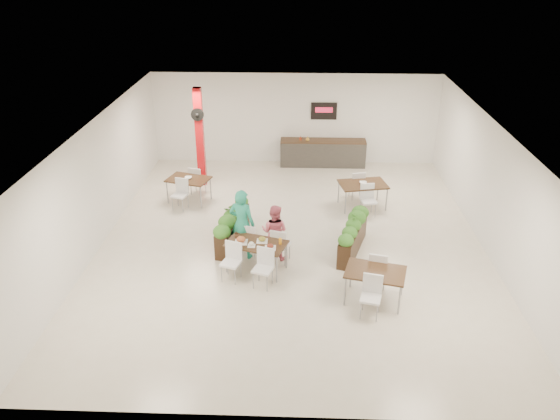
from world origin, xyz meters
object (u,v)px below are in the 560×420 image
object	(u,v)px
diner_man	(242,224)
side_table_c	(375,276)
planter_right	(353,234)
side_table_a	(189,182)
red_column	(200,136)
planter_left	(233,224)
side_table_b	(363,187)
main_table	(256,247)
diner_woman	(274,232)
service_counter	(323,152)

from	to	relation	value
diner_man	side_table_c	distance (m)	3.58
planter_right	side_table_a	distance (m)	5.56
red_column	planter_left	xyz separation A→B (m)	(1.45, -3.86, -1.11)
planter_left	diner_man	bearing A→B (deg)	-65.06
side_table_a	planter_left	bearing A→B (deg)	-40.47
diner_man	side_table_b	distance (m)	4.49
main_table	diner_man	bearing A→B (deg)	120.85
planter_right	side_table_a	xyz separation A→B (m)	(-4.74, 2.90, 0.12)
planter_left	planter_right	bearing A→B (deg)	-6.96
diner_woman	planter_right	size ratio (longest dim) A/B	0.71
red_column	main_table	distance (m)	5.75
red_column	diner_man	xyz separation A→B (m)	(1.78, -4.58, -0.73)
planter_right	side_table_c	bearing A→B (deg)	-82.01
side_table_a	side_table_c	size ratio (longest dim) A/B	1.00
service_counter	diner_man	world-z (taller)	service_counter
diner_woman	side_table_a	world-z (taller)	diner_woman
planter_left	side_table_b	xyz separation A→B (m)	(3.62, 2.33, 0.11)
side_table_c	red_column	bearing A→B (deg)	141.67
diner_man	planter_left	xyz separation A→B (m)	(-0.33, 0.72, -0.38)
side_table_b	red_column	bearing A→B (deg)	151.57
main_table	side_table_b	world-z (taller)	same
red_column	diner_man	distance (m)	4.96
diner_woman	side_table_c	size ratio (longest dim) A/B	0.85
side_table_a	side_table_b	bearing A→B (deg)	14.50
planter_right	side_table_c	size ratio (longest dim) A/B	1.20
red_column	diner_man	world-z (taller)	red_column
diner_man	planter_left	world-z (taller)	diner_man
service_counter	side_table_a	distance (m)	5.27
side_table_c	planter_right	bearing A→B (deg)	112.33
diner_woman	side_table_c	world-z (taller)	diner_woman
main_table	diner_man	xyz separation A→B (m)	(-0.39, 0.65, 0.28)
service_counter	side_table_a	xyz separation A→B (m)	(-4.18, -3.21, 0.14)
diner_man	side_table_c	size ratio (longest dim) A/B	1.09
red_column	service_counter	distance (m)	4.56
planter_left	side_table_b	bearing A→B (deg)	32.72
side_table_a	side_table_b	xyz separation A→B (m)	(5.25, -0.19, 0.01)
main_table	diner_man	size ratio (longest dim) A/B	1.05
service_counter	side_table_c	bearing A→B (deg)	-84.02
red_column	diner_woman	world-z (taller)	red_column
main_table	diner_woman	distance (m)	0.77
planter_right	side_table_b	xyz separation A→B (m)	(0.51, 2.71, 0.13)
side_table_c	diner_woman	bearing A→B (deg)	156.05
main_table	red_column	bearing A→B (deg)	112.57
main_table	diner_woman	world-z (taller)	diner_woman
diner_woman	planter_right	world-z (taller)	diner_woman
side_table_a	side_table_b	distance (m)	5.25
diner_man	service_counter	bearing A→B (deg)	-90.91
service_counter	diner_man	size ratio (longest dim) A/B	1.64
planter_left	side_table_c	size ratio (longest dim) A/B	1.26
service_counter	planter_left	bearing A→B (deg)	-114.00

